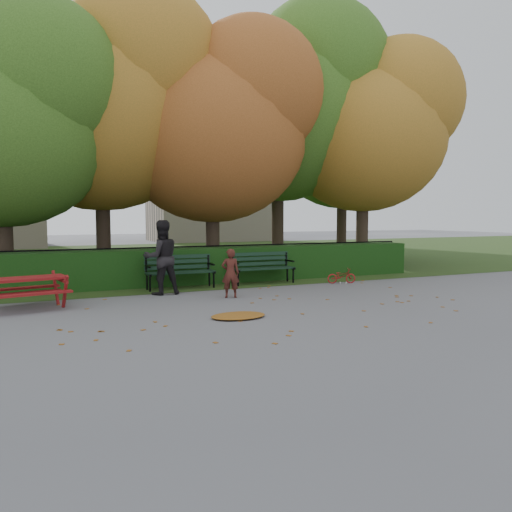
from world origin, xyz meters
name	(u,v)px	position (x,y,z in m)	size (l,w,h in m)	color
ground	(289,308)	(0.00, 0.00, 0.00)	(90.00, 90.00, 0.00)	slate
grass_strip	(147,257)	(0.00, 14.00, 0.01)	(90.00, 90.00, 0.00)	#263C16
building_right	(211,163)	(8.00, 28.00, 6.00)	(9.00, 6.00, 12.00)	#C6B39B
hedge	(216,265)	(0.00, 4.50, 0.50)	(13.00, 0.90, 1.00)	black
iron_fence	(207,261)	(0.00, 5.30, 0.54)	(14.00, 0.04, 1.02)	black
tree_a	(12,115)	(-5.19, 5.58, 4.52)	(5.88, 5.60, 7.48)	#32221B
tree_b	(114,100)	(-2.44, 6.75, 5.40)	(6.72, 6.40, 8.79)	#32221B
tree_c	(224,123)	(0.83, 5.96, 4.82)	(6.30, 6.00, 8.00)	#32221B
tree_d	(291,103)	(3.88, 7.23, 5.98)	(7.14, 6.80, 9.58)	#32221B
tree_e	(375,127)	(6.52, 5.77, 5.08)	(6.09, 5.80, 8.16)	#32221B
tree_g	(352,138)	(8.33, 9.76, 5.37)	(6.30, 6.00, 8.55)	#32221B
bench_left	(180,269)	(-1.30, 3.70, 0.52)	(1.80, 0.57, 0.88)	black
bench_right	(262,265)	(1.10, 3.70, 0.52)	(1.80, 0.57, 0.88)	black
picnic_table	(26,285)	(-4.97, 2.13, 0.51)	(1.74, 1.51, 0.75)	#66110D
leaf_pile	(238,316)	(-1.33, -0.45, 0.04)	(1.06, 0.73, 0.07)	brown
leaf_scatter	(283,306)	(0.00, 0.30, 0.01)	(9.00, 5.70, 0.01)	brown
child	(230,273)	(-0.62, 1.76, 0.58)	(0.42, 0.28, 1.15)	#461C16
adult	(161,257)	(-1.97, 2.90, 0.91)	(0.88, 0.69, 1.81)	black
bicycle	(341,276)	(3.16, 2.79, 0.21)	(0.28, 0.81, 0.43)	#A60F18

